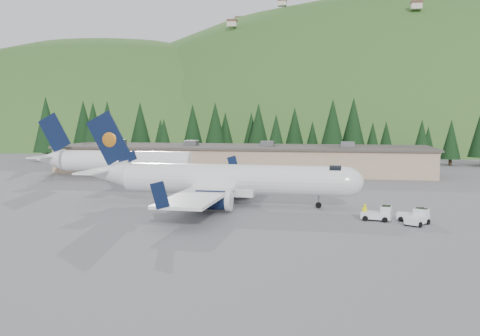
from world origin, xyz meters
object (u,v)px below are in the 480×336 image
Objects in this scene: airliner at (224,180)px; baggage_tug_a at (379,214)px; second_airliner at (111,161)px; baggage_tug_b at (413,215)px; terminal_building at (242,159)px; ramp_worker at (365,212)px; baggage_tug_c at (418,218)px.

airliner is 10.76× the size of baggage_tug_a.
second_airliner is at bearing 157.66° from baggage_tug_a.
airliner reaches higher than second_airliner.
airliner is at bearing 176.61° from baggage_tug_b.
second_airliner is 0.39× the size of terminal_building.
terminal_building is 40.92× the size of ramp_worker.
airliner is 32.47m from second_airliner.
terminal_building is (19.91, 16.00, -0.70)m from second_airliner.
terminal_building is at bearing 133.41° from baggage_tug_b.
terminal_building is (-3.99, 37.96, -0.46)m from airliner.
baggage_tug_c is at bearing -8.36° from baggage_tug_a.
second_airliner reaches higher than baggage_tug_a.
terminal_building is (-25.54, 46.28, 1.93)m from baggage_tug_c.
airliner is 1.26× the size of second_airliner.
ramp_worker reaches higher than baggage_tug_c.
baggage_tug_a is 3.97m from baggage_tug_c.
airliner is 17.91m from ramp_worker.
airliner is 10.82× the size of baggage_tug_c.
second_airliner is at bearing 89.18° from baggage_tug_c.
baggage_tug_b is (21.31, -6.61, -2.44)m from airliner.
airliner is 20.05× the size of ramp_worker.
baggage_tug_a is at bearing -64.06° from terminal_building.
airliner reaches higher than baggage_tug_a.
baggage_tug_a is (41.75, -28.88, -2.61)m from second_airliner.
airliner reaches higher than terminal_building.
terminal_building is at bearing 38.78° from second_airliner.
baggage_tug_c is 0.05× the size of terminal_building.
baggage_tug_a reaches higher than baggage_tug_c.
baggage_tug_b is at bearing -32.29° from second_airliner.
baggage_tug_b is (3.46, 0.31, -0.07)m from baggage_tug_a.
terminal_building is at bearing -70.64° from ramp_worker.
baggage_tug_c is 52.90m from terminal_building.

